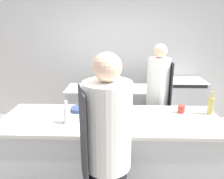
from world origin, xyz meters
TOP-DOWN VIEW (x-y plane):
  - wall_back at (0.00, 2.13)m, footprint 8.00×0.06m
  - prep_counter at (0.00, 0.00)m, footprint 2.59×0.87m
  - pass_counter at (0.05, 1.25)m, footprint 1.74×0.60m
  - oven_range at (1.37, 1.75)m, footprint 0.73×0.65m
  - chef_at_prep_near at (-0.00, -0.77)m, footprint 0.45×0.43m
  - chef_at_stove at (0.67, 0.75)m, footprint 0.34×0.33m
  - bottle_olive_oil at (-0.14, -0.12)m, footprint 0.08×0.08m
  - bottle_vinegar at (1.21, 0.16)m, footprint 0.07×0.07m
  - bottle_wine at (-0.49, -0.14)m, footprint 0.07×0.07m
  - bowl_mixing_large at (-0.42, 0.21)m, footprint 0.21×0.21m
  - bowl_prep_small at (0.17, 0.11)m, footprint 0.25×0.25m
  - cup at (0.87, 0.20)m, footprint 0.09×0.09m
  - cutting_board at (-0.70, -0.04)m, footprint 0.34×0.24m

SIDE VIEW (x-z plane):
  - pass_counter at x=0.05m, z-range 0.00..0.90m
  - prep_counter at x=0.00m, z-range 0.00..0.90m
  - oven_range at x=1.37m, z-range 0.00..0.92m
  - chef_at_stove at x=0.67m, z-range 0.01..1.70m
  - chef_at_prep_near at x=0.00m, z-range 0.00..1.77m
  - cutting_board at x=-0.70m, z-range 0.89..0.91m
  - bowl_mixing_large at x=-0.42m, z-range 0.89..0.94m
  - bowl_prep_small at x=0.17m, z-range 0.89..0.94m
  - cup at x=0.87m, z-range 0.89..0.99m
  - bottle_olive_oil at x=-0.14m, z-range 0.87..1.09m
  - bottle_wine at x=-0.49m, z-range 0.87..1.13m
  - bottle_vinegar at x=1.21m, z-range 0.86..1.16m
  - wall_back at x=0.00m, z-range 0.00..2.80m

